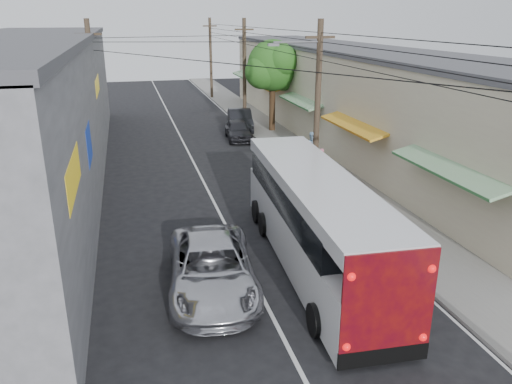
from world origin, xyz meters
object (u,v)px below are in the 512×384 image
(pedestrian_near, at_px, (321,162))
(parked_car_far, at_px, (240,120))
(coach_bus, at_px, (314,219))
(parked_suv, at_px, (298,170))
(jeepney, at_px, (212,268))
(parked_car_mid, at_px, (238,130))
(pedestrian_far, at_px, (311,147))

(pedestrian_near, bearing_deg, parked_car_far, -105.70)
(coach_bus, xyz_separation_m, pedestrian_near, (3.86, 9.11, -0.82))
(parked_suv, bearing_deg, parked_car_far, 97.09)
(coach_bus, height_order, jeepney, coach_bus)
(coach_bus, height_order, parked_car_mid, coach_bus)
(jeepney, xyz_separation_m, parked_car_mid, (5.20, 19.56, -0.10))
(jeepney, distance_m, parked_suv, 10.99)
(parked_suv, relative_size, parked_car_far, 1.13)
(jeepney, height_order, parked_suv, jeepney)
(parked_car_far, relative_size, pedestrian_far, 2.70)
(parked_car_mid, bearing_deg, jeepney, -99.70)
(parked_car_far, bearing_deg, pedestrian_near, -75.21)
(coach_bus, relative_size, jeepney, 2.01)
(parked_car_mid, relative_size, pedestrian_near, 2.74)
(coach_bus, relative_size, parked_car_mid, 2.82)
(pedestrian_near, bearing_deg, parked_suv, 5.32)
(jeepney, height_order, parked_car_far, jeepney)
(parked_car_far, bearing_deg, pedestrian_far, -70.75)
(jeepney, relative_size, pedestrian_near, 3.84)
(pedestrian_near, height_order, pedestrian_far, pedestrian_far)
(parked_car_far, distance_m, pedestrian_near, 12.56)
(jeepney, distance_m, parked_car_far, 23.26)
(coach_bus, relative_size, pedestrian_far, 6.48)
(jeepney, height_order, pedestrian_far, pedestrian_far)
(pedestrian_near, relative_size, pedestrian_far, 0.84)
(parked_suv, distance_m, parked_car_far, 13.27)
(coach_bus, distance_m, parked_car_mid, 18.76)
(pedestrian_far, bearing_deg, pedestrian_near, 100.01)
(coach_bus, xyz_separation_m, pedestrian_far, (4.32, 11.78, -0.68))
(parked_suv, xyz_separation_m, parked_car_mid, (-0.80, 10.36, -0.09))
(parked_suv, distance_m, pedestrian_far, 4.00)
(parked_car_far, bearing_deg, jeepney, -97.10)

